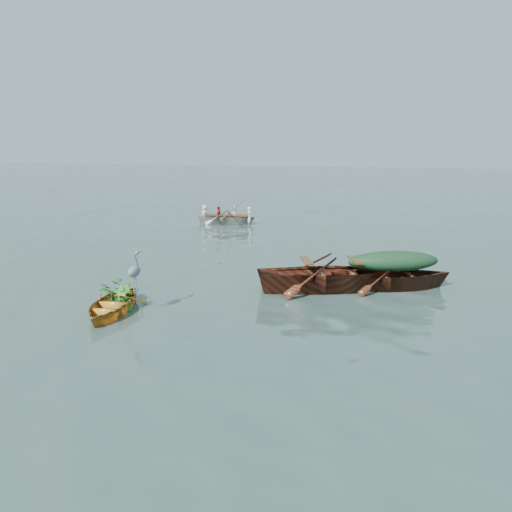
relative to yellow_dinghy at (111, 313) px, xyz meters
The scene contains 11 objects.
ground 1.38m from the yellow_dinghy, 16.03° to the left, with size 140.00×140.00×0.00m, color #364C46.
yellow_dinghy is the anchor object (origin of this frame).
green_tarp_boat 6.92m from the yellow_dinghy, 32.08° to the left, with size 1.32×4.25×0.98m, color #502512.
open_wooden_boat 5.35m from the yellow_dinghy, 35.39° to the left, with size 1.59×5.10×1.24m, color maroon.
rowed_boat 12.54m from the yellow_dinghy, 97.82° to the left, with size 1.11×3.70×0.85m, color beige.
green_tarp_cover 6.96m from the yellow_dinghy, 32.08° to the left, with size 0.73×2.34×0.52m, color #193D1F.
thwart_benches 5.39m from the yellow_dinghy, 35.39° to the left, with size 0.95×2.55×0.04m, color #4A2A11, non-canonical shape.
heron 0.98m from the yellow_dinghy, 15.83° to the left, with size 0.28×0.40×0.92m, color gray, non-canonical shape.
dinghy_weeds 0.85m from the yellow_dinghy, 97.86° to the left, with size 0.70×0.90×0.60m, color #2B6F1D.
rowers 12.57m from the yellow_dinghy, 97.82° to the left, with size 1.00×2.59×0.76m, color white.
oars 12.55m from the yellow_dinghy, 97.82° to the left, with size 2.60×0.60×0.06m, color olive, non-canonical shape.
Camera 1 is at (4.63, -9.47, 3.64)m, focal length 35.00 mm.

